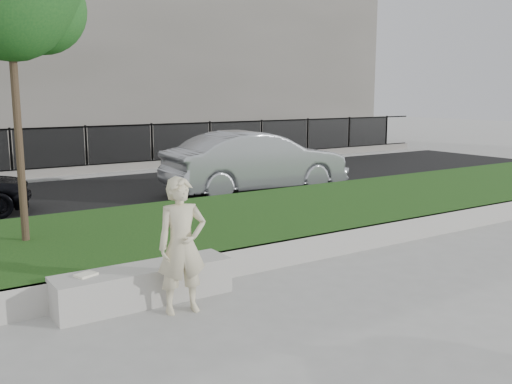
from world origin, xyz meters
TOP-DOWN VIEW (x-y plane):
  - ground at (0.00, 0.00)m, footprint 90.00×90.00m
  - grass_bank at (0.00, 3.00)m, footprint 34.00×4.00m
  - grass_kerb at (0.00, 1.04)m, footprint 34.00×0.08m
  - street at (0.00, 8.50)m, footprint 34.00×7.00m
  - far_pavement at (0.00, 13.00)m, footprint 34.00×3.00m
  - iron_fence at (0.00, 12.00)m, footprint 32.00×0.30m
  - stone_bench at (-1.15, 0.80)m, footprint 2.25×0.56m
  - man at (-0.88, 0.25)m, footprint 0.65×0.48m
  - book at (-1.86, 0.85)m, footprint 0.28×0.25m
  - car_silver at (4.37, 6.58)m, footprint 4.91×1.92m

SIDE VIEW (x-z plane):
  - ground at x=0.00m, z-range 0.00..0.00m
  - street at x=0.00m, z-range 0.00..0.04m
  - far_pavement at x=0.00m, z-range 0.00..0.12m
  - grass_bank at x=0.00m, z-range 0.00..0.40m
  - grass_kerb at x=0.00m, z-range 0.00..0.40m
  - stone_bench at x=-1.15m, z-range 0.00..0.46m
  - book at x=-1.86m, z-range 0.46..0.49m
  - iron_fence at x=0.00m, z-range -0.21..1.29m
  - man at x=-0.88m, z-range 0.00..1.65m
  - car_silver at x=4.37m, z-range 0.04..1.63m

